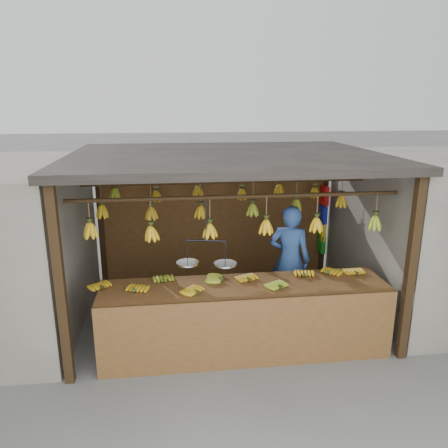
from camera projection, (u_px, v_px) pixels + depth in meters
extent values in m
plane|color=#5B5B57|center=(226.00, 311.00, 6.67)|extent=(80.00, 80.00, 0.00)
cube|color=black|center=(60.00, 289.00, 4.69)|extent=(0.10, 0.10, 2.30)
cube|color=black|center=(410.00, 271.00, 5.17)|extent=(0.10, 0.10, 2.30)
cube|color=black|center=(101.00, 218.00, 7.55)|extent=(0.10, 0.10, 2.30)
cube|color=black|center=(323.00, 211.00, 8.03)|extent=(0.10, 0.10, 2.30)
cube|color=black|center=(227.00, 157.00, 6.03)|extent=(4.30, 3.30, 0.10)
cylinder|color=black|center=(238.00, 197.00, 5.17)|extent=(4.00, 0.05, 0.05)
cylinder|color=black|center=(227.00, 182.00, 6.13)|extent=(4.00, 0.05, 0.05)
cylinder|color=black|center=(219.00, 171.00, 7.08)|extent=(4.00, 0.05, 0.05)
cube|color=brown|center=(216.00, 227.00, 7.86)|extent=(4.00, 0.06, 1.80)
cube|color=brown|center=(245.00, 288.00, 5.40)|extent=(3.56, 0.79, 0.08)
cube|color=brown|center=(250.00, 334.00, 5.13)|extent=(3.56, 0.04, 0.90)
cube|color=black|center=(105.00, 345.00, 4.99)|extent=(0.07, 0.07, 0.82)
cube|color=black|center=(383.00, 326.00, 5.39)|extent=(0.07, 0.07, 0.82)
cube|color=black|center=(112.00, 316.00, 5.65)|extent=(0.07, 0.07, 0.82)
cube|color=black|center=(359.00, 302.00, 6.05)|extent=(0.07, 0.07, 0.82)
ellipsoid|color=gold|center=(103.00, 288.00, 5.24)|extent=(0.29, 0.30, 0.06)
ellipsoid|color=gold|center=(135.00, 291.00, 5.15)|extent=(0.25, 0.29, 0.06)
ellipsoid|color=#92A523|center=(164.00, 281.00, 5.44)|extent=(0.22, 0.27, 0.06)
ellipsoid|color=gold|center=(198.00, 292.00, 5.12)|extent=(0.30, 0.30, 0.06)
ellipsoid|color=#92A523|center=(221.00, 279.00, 5.51)|extent=(0.27, 0.23, 0.06)
ellipsoid|color=gold|center=(250.00, 280.00, 5.47)|extent=(0.25, 0.29, 0.06)
ellipsoid|color=#92A523|center=(281.00, 287.00, 5.25)|extent=(0.27, 0.30, 0.06)
ellipsoid|color=gold|center=(305.00, 276.00, 5.61)|extent=(0.22, 0.27, 0.06)
ellipsoid|color=gold|center=(329.00, 273.00, 5.69)|extent=(0.30, 0.30, 0.06)
ellipsoid|color=gold|center=(357.00, 274.00, 5.67)|extent=(0.20, 0.25, 0.06)
ellipsoid|color=gold|center=(91.00, 231.00, 5.07)|extent=(0.16, 0.16, 0.28)
ellipsoid|color=gold|center=(151.00, 234.00, 5.20)|extent=(0.16, 0.16, 0.28)
ellipsoid|color=gold|center=(210.00, 231.00, 5.28)|extent=(0.16, 0.16, 0.28)
ellipsoid|color=gold|center=(266.00, 227.00, 5.30)|extent=(0.16, 0.16, 0.28)
ellipsoid|color=gold|center=(316.00, 225.00, 5.41)|extent=(0.16, 0.16, 0.28)
ellipsoid|color=#92A523|center=(375.00, 223.00, 5.45)|extent=(0.16, 0.16, 0.28)
ellipsoid|color=gold|center=(102.00, 212.00, 5.98)|extent=(0.16, 0.16, 0.28)
ellipsoid|color=gold|center=(151.00, 213.00, 6.12)|extent=(0.16, 0.16, 0.28)
ellipsoid|color=gold|center=(200.00, 212.00, 6.18)|extent=(0.16, 0.16, 0.28)
ellipsoid|color=#92A523|center=(253.00, 210.00, 6.26)|extent=(0.16, 0.16, 0.28)
ellipsoid|color=#92A523|center=(296.00, 206.00, 6.36)|extent=(0.16, 0.16, 0.28)
ellipsoid|color=gold|center=(341.00, 201.00, 6.41)|extent=(0.16, 0.16, 0.28)
ellipsoid|color=#92A523|center=(115.00, 194.00, 6.93)|extent=(0.16, 0.16, 0.28)
ellipsoid|color=gold|center=(156.00, 196.00, 7.07)|extent=(0.16, 0.16, 0.28)
ellipsoid|color=gold|center=(198.00, 191.00, 7.16)|extent=(0.16, 0.16, 0.28)
ellipsoid|color=gold|center=(242.00, 194.00, 7.21)|extent=(0.16, 0.16, 0.28)
ellipsoid|color=gold|center=(279.00, 190.00, 7.32)|extent=(0.16, 0.16, 0.28)
ellipsoid|color=gold|center=(315.00, 193.00, 7.42)|extent=(0.16, 0.16, 0.28)
cylinder|color=black|center=(206.00, 219.00, 5.20)|extent=(0.02, 0.02, 0.53)
cylinder|color=black|center=(206.00, 241.00, 5.27)|extent=(0.50, 0.12, 0.02)
cylinder|color=silver|center=(188.00, 263.00, 5.37)|extent=(0.27, 0.27, 0.02)
cylinder|color=silver|center=(225.00, 264.00, 5.34)|extent=(0.27, 0.27, 0.02)
imported|color=#3359A5|center=(289.00, 260.00, 6.46)|extent=(0.71, 0.61, 1.66)
cube|color=red|center=(324.00, 195.00, 7.79)|extent=(0.08, 0.26, 0.34)
cube|color=#1426BF|center=(323.00, 214.00, 7.89)|extent=(0.08, 0.26, 0.34)
cube|color=yellow|center=(322.00, 231.00, 7.98)|extent=(0.08, 0.26, 0.34)
cube|color=#199926|center=(321.00, 243.00, 8.04)|extent=(0.08, 0.26, 0.34)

